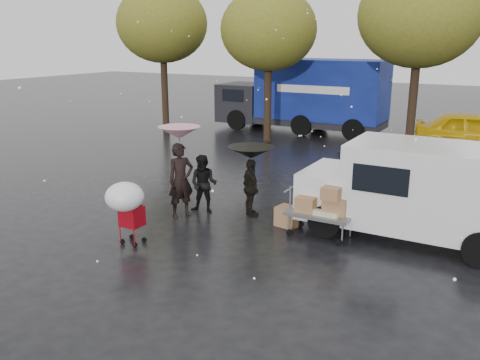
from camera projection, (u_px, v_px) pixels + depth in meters
The scene contains 14 objects.
ground at pixel (213, 230), 12.21m from camera, with size 90.00×90.00×0.00m, color black.
person_pink at pixel (181, 180), 12.93m from camera, with size 0.70×0.46×1.91m, color black.
person_middle at pixel (204, 184), 13.26m from camera, with size 0.75×0.58×1.54m, color black.
person_black at pixel (251, 188), 12.99m from camera, with size 0.88×0.37×1.51m, color black.
umbrella_pink at pixel (179, 133), 12.59m from camera, with size 1.06×1.06×2.34m.
umbrella_black at pixel (251, 153), 12.74m from camera, with size 1.19×1.19×1.83m.
vendor_cart at pixel (323, 207), 11.58m from camera, with size 1.52×0.80×1.27m.
shopping_cart at pixel (126, 200), 10.99m from camera, with size 0.84×0.84×1.46m.
white_van at pixel (418, 190), 11.41m from camera, with size 4.91×2.18×2.20m.
blue_truck at pixel (305, 96), 24.64m from camera, with size 8.30×2.60×3.50m.
box_ground_near at pixel (288, 216), 12.41m from camera, with size 0.54×0.43×0.48m, color #905E3E.
box_ground_far at pixel (322, 212), 12.91m from camera, with size 0.45×0.35×0.35m, color #905E3E.
yellow_taxi at pixel (475, 132), 20.47m from camera, with size 1.90×4.72×1.61m, color #E9B80C.
tree_row at pixel (340, 23), 19.47m from camera, with size 21.60×4.40×7.12m.
Camera 1 is at (6.18, -9.64, 4.44)m, focal length 38.00 mm.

